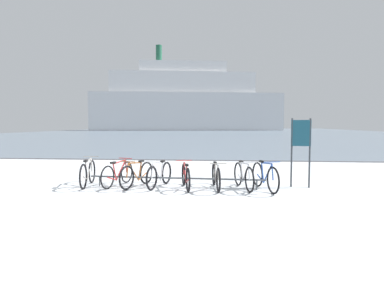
% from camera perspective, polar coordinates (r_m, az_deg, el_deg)
% --- Properties ---
extents(ground, '(80.00, 132.00, 0.08)m').
position_cam_1_polar(ground, '(59.94, 3.08, 1.83)').
color(ground, silver).
extents(bike_rack, '(5.10, 0.30, 0.31)m').
position_cam_1_polar(bike_rack, '(9.27, -2.94, -6.12)').
color(bike_rack, '#4C5156').
rests_on(bike_rack, ground).
extents(bicycle_0, '(0.46, 1.69, 0.84)m').
position_cam_1_polar(bicycle_0, '(9.99, -18.03, -4.96)').
color(bicycle_0, black).
rests_on(bicycle_0, ground).
extents(bicycle_1, '(0.57, 1.66, 0.79)m').
position_cam_1_polar(bicycle_1, '(9.78, -13.06, -5.18)').
color(bicycle_1, black).
rests_on(bicycle_1, ground).
extents(bicycle_2, '(0.68, 1.58, 0.80)m').
position_cam_1_polar(bicycle_2, '(9.51, -9.75, -5.38)').
color(bicycle_2, black).
rests_on(bicycle_2, ground).
extents(bicycle_3, '(0.56, 1.68, 0.79)m').
position_cam_1_polar(bicycle_3, '(9.39, -5.81, -5.47)').
color(bicycle_3, black).
rests_on(bicycle_3, ground).
extents(bicycle_4, '(0.53, 1.59, 0.77)m').
position_cam_1_polar(bicycle_4, '(9.10, -1.12, -5.80)').
color(bicycle_4, black).
rests_on(bicycle_4, ground).
extents(bicycle_5, '(0.46, 1.71, 0.78)m').
position_cam_1_polar(bicycle_5, '(9.12, 4.29, -5.76)').
color(bicycle_5, black).
rests_on(bicycle_5, ground).
extents(bicycle_6, '(0.56, 1.66, 0.82)m').
position_cam_1_polar(bicycle_6, '(9.19, 9.14, -5.63)').
color(bicycle_6, black).
rests_on(bicycle_6, ground).
extents(bicycle_7, '(0.62, 1.68, 0.85)m').
position_cam_1_polar(bicycle_7, '(9.13, 12.83, -5.65)').
color(bicycle_7, black).
rests_on(bicycle_7, ground).
extents(info_sign, '(0.55, 0.13, 2.00)m').
position_cam_1_polar(info_sign, '(9.72, 18.79, 0.58)').
color(info_sign, '#33383D').
rests_on(info_sign, ground).
extents(ferry_ship, '(52.76, 17.80, 23.20)m').
position_cam_1_polar(ferry_ship, '(89.71, -1.10, 7.43)').
color(ferry_ship, silver).
rests_on(ferry_ship, ground).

